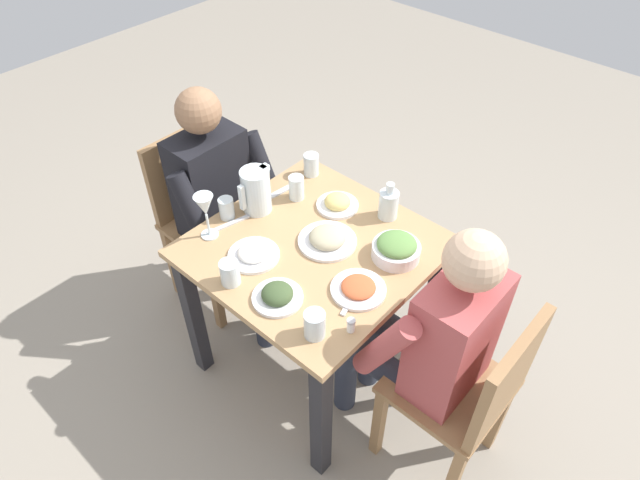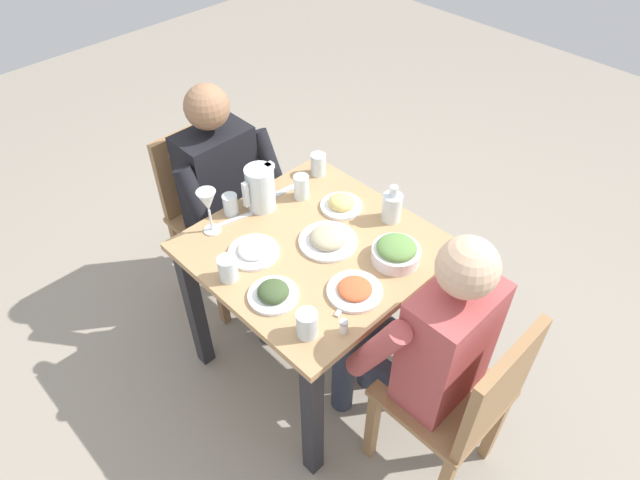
% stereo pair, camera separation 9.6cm
% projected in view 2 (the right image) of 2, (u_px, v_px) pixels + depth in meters
% --- Properties ---
extents(ground_plane, '(8.00, 8.00, 0.00)m').
position_uv_depth(ground_plane, '(315.00, 358.00, 2.67)').
color(ground_plane, gray).
extents(dining_table, '(0.85, 0.85, 0.76)m').
position_uv_depth(dining_table, '(314.00, 270.00, 2.25)').
color(dining_table, tan).
rests_on(dining_table, ground_plane).
extents(chair_near, '(0.40, 0.40, 0.90)m').
position_uv_depth(chair_near, '(210.00, 205.00, 2.71)').
color(chair_near, '#997047').
rests_on(chair_near, ground_plane).
extents(chair_far, '(0.40, 0.40, 0.90)m').
position_uv_depth(chair_far, '(464.00, 400.00, 1.94)').
color(chair_far, '#997047').
rests_on(chair_far, ground_plane).
extents(diner_near, '(0.48, 0.53, 1.19)m').
position_uv_depth(diner_near, '(233.00, 201.00, 2.50)').
color(diner_near, black).
rests_on(diner_near, ground_plane).
extents(diner_far, '(0.48, 0.53, 1.19)m').
position_uv_depth(diner_far, '(422.00, 340.00, 1.94)').
color(diner_far, '#B24C4C').
rests_on(diner_far, ground_plane).
extents(water_pitcher, '(0.16, 0.12, 0.19)m').
position_uv_depth(water_pitcher, '(260.00, 188.00, 2.25)').
color(water_pitcher, silver).
rests_on(water_pitcher, dining_table).
extents(salad_bowl, '(0.18, 0.18, 0.09)m').
position_uv_depth(salad_bowl, '(396.00, 252.00, 2.06)').
color(salad_bowl, white).
rests_on(salad_bowl, dining_table).
extents(plate_fries, '(0.18, 0.18, 0.06)m').
position_uv_depth(plate_fries, '(341.00, 204.00, 2.30)').
color(plate_fries, white).
rests_on(plate_fries, dining_table).
extents(plate_dolmas, '(0.18, 0.18, 0.06)m').
position_uv_depth(plate_dolmas, '(273.00, 293.00, 1.94)').
color(plate_dolmas, white).
rests_on(plate_dolmas, dining_table).
extents(plate_yoghurt, '(0.20, 0.20, 0.04)m').
position_uv_depth(plate_yoghurt, '(254.00, 251.00, 2.10)').
color(plate_yoghurt, white).
rests_on(plate_yoghurt, dining_table).
extents(plate_rice_curry, '(0.20, 0.20, 0.04)m').
position_uv_depth(plate_rice_curry, '(355.00, 290.00, 1.96)').
color(plate_rice_curry, white).
rests_on(plate_rice_curry, dining_table).
extents(plate_beans, '(0.23, 0.23, 0.06)m').
position_uv_depth(plate_beans, '(328.00, 239.00, 2.15)').
color(plate_beans, white).
rests_on(plate_beans, dining_table).
extents(water_glass_near_right, '(0.07, 0.07, 0.10)m').
position_uv_depth(water_glass_near_right, '(228.00, 269.00, 1.99)').
color(water_glass_near_right, silver).
rests_on(water_glass_near_right, dining_table).
extents(water_glass_center, '(0.06, 0.06, 0.09)m').
position_uv_depth(water_glass_center, '(230.00, 205.00, 2.26)').
color(water_glass_center, silver).
rests_on(water_glass_center, dining_table).
extents(water_glass_near_left, '(0.07, 0.07, 0.10)m').
position_uv_depth(water_glass_near_left, '(318.00, 164.00, 2.45)').
color(water_glass_near_left, silver).
rests_on(water_glass_near_left, dining_table).
extents(water_glass_far_right, '(0.06, 0.06, 0.11)m').
position_uv_depth(water_glass_far_right, '(301.00, 187.00, 2.33)').
color(water_glass_far_right, silver).
rests_on(water_glass_far_right, dining_table).
extents(water_glass_far_left, '(0.07, 0.07, 0.10)m').
position_uv_depth(water_glass_far_left, '(307.00, 324.00, 1.81)').
color(water_glass_far_left, silver).
rests_on(water_glass_far_left, dining_table).
extents(wine_glass, '(0.08, 0.08, 0.20)m').
position_uv_depth(wine_glass, '(208.00, 203.00, 2.11)').
color(wine_glass, silver).
rests_on(wine_glass, dining_table).
extents(oil_carafe, '(0.08, 0.08, 0.16)m').
position_uv_depth(oil_carafe, '(392.00, 208.00, 2.22)').
color(oil_carafe, silver).
rests_on(oil_carafe, dining_table).
extents(salt_shaker, '(0.03, 0.03, 0.05)m').
position_uv_depth(salt_shaker, '(344.00, 326.00, 1.83)').
color(salt_shaker, white).
rests_on(salt_shaker, dining_table).
extents(fork_near, '(0.17, 0.05, 0.01)m').
position_uv_depth(fork_near, '(290.00, 188.00, 2.40)').
color(fork_near, silver).
rests_on(fork_near, dining_table).
extents(knife_near, '(0.18, 0.07, 0.01)m').
position_uv_depth(knife_near, '(349.00, 298.00, 1.95)').
color(knife_near, silver).
rests_on(knife_near, dining_table).
extents(fork_far, '(0.17, 0.06, 0.01)m').
position_uv_depth(fork_far, '(361.00, 293.00, 1.97)').
color(fork_far, silver).
rests_on(fork_far, dining_table).
extents(knife_far, '(0.18, 0.06, 0.01)m').
position_uv_depth(knife_far, '(231.00, 221.00, 2.25)').
color(knife_far, silver).
rests_on(knife_far, dining_table).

